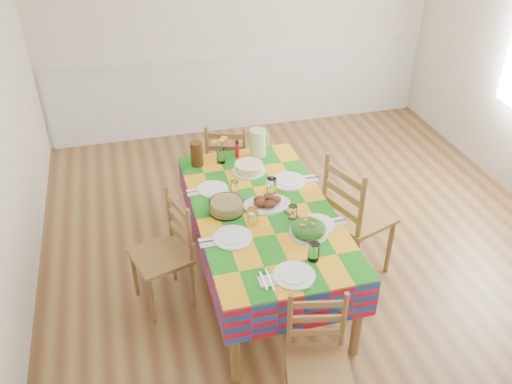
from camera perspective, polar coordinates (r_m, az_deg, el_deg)
The scene contains 22 objects.
room at distance 3.99m, azimuth 6.87°, elevation 8.83°, with size 4.58×5.08×2.78m.
wainscot at distance 6.51m, azimuth -1.50°, elevation 10.75°, with size 4.41×0.06×0.92m.
dining_table at distance 3.99m, azimuth 0.77°, elevation -2.73°, with size 0.99×1.84×0.72m.
setting_near_head at distance 3.42m, azimuth 4.70°, elevation -7.84°, with size 0.43×0.29×0.13m.
setting_left_near at distance 3.70m, azimuth -1.79°, elevation -4.01°, with size 0.49×0.29×0.13m.
setting_left_far at distance 4.13m, azimuth -3.81°, elevation 0.34°, with size 0.43×0.26×0.11m.
setting_right_near at distance 3.81m, azimuth 5.65°, elevation -2.94°, with size 0.45×0.26×0.12m.
setting_right_far at distance 4.19m, azimuth 2.88°, elevation 0.98°, with size 0.53×0.30×0.13m.
meat_platter at distance 3.97m, azimuth 1.13°, elevation -1.11°, with size 0.36×0.25×0.07m.
salad_platter at distance 3.70m, azimuth 5.56°, elevation -3.88°, with size 0.26×0.26×0.11m.
pasta_bowl at distance 3.90m, azimuth -3.14°, elevation -1.52°, with size 0.25×0.25×0.09m.
cake at distance 4.37m, azimuth -0.75°, elevation 2.54°, with size 0.27×0.27×0.07m.
serving_utensils at distance 3.91m, azimuth 3.69°, elevation -2.22°, with size 0.13×0.28×0.01m.
flower_vase at distance 4.48m, azimuth -3.76°, elevation 4.22°, with size 0.15×0.12×0.24m.
hot_sauce at distance 4.56m, azimuth -1.99°, elevation 4.58°, with size 0.04×0.04×0.16m, color red.
green_pitcher at distance 4.57m, azimuth 0.21°, elevation 5.21°, with size 0.14×0.14×0.24m, color #C3E4A1.
tea_pitcher at distance 4.45m, azimuth -6.25°, elevation 4.00°, with size 0.10×0.10×0.21m, color #321E0B.
name_card at distance 3.31m, azimuth 5.10°, elevation -10.02°, with size 0.07×0.02×0.02m, color white.
chair_near at distance 3.35m, azimuth 6.48°, elevation -17.32°, with size 0.44×0.42×0.84m.
chair_far at distance 5.05m, azimuth -2.94°, elevation 2.90°, with size 0.49×0.48×0.88m.
chair_left at distance 4.03m, azimuth -9.50°, elevation -6.45°, with size 0.48×0.49×0.90m.
chair_right at distance 4.27m, azimuth 10.29°, elevation -2.69°, with size 0.56×0.58×1.04m.
Camera 1 is at (-1.38, -3.36, 2.99)m, focal length 38.00 mm.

